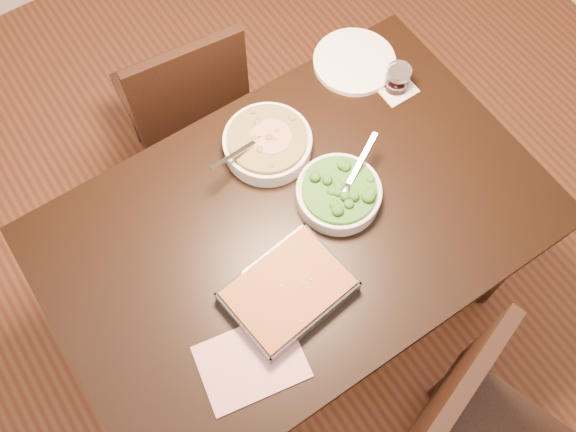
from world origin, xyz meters
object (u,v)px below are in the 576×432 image
at_px(dinner_plate, 354,62).
at_px(chair_far, 186,100).
at_px(wine_tumbler, 397,78).
at_px(broccoli_bowl, 339,193).
at_px(table, 296,236).
at_px(baking_dish, 288,291).
at_px(stew_bowl, 268,143).

distance_m(dinner_plate, chair_far, 0.65).
bearing_deg(wine_tumbler, broccoli_bowl, -150.22).
height_order(table, chair_far, chair_far).
xyz_separation_m(table, baking_dish, (-0.14, -0.16, 0.12)).
bearing_deg(dinner_plate, wine_tumbler, -71.29).
distance_m(wine_tumbler, dinner_plate, 0.16).
relative_size(table, wine_tumbler, 16.40).
relative_size(stew_bowl, wine_tumbler, 3.40).
bearing_deg(baking_dish, dinner_plate, 34.25).
xyz_separation_m(baking_dish, chair_far, (0.15, 0.89, -0.30)).
bearing_deg(baking_dish, stew_bowl, 57.11).
bearing_deg(chair_far, stew_bowl, 102.04).
bearing_deg(chair_far, table, 95.05).
distance_m(table, stew_bowl, 0.29).
relative_size(broccoli_bowl, baking_dish, 0.78).
distance_m(table, wine_tumbler, 0.58).
distance_m(baking_dish, wine_tumbler, 0.75).
bearing_deg(stew_bowl, baking_dish, -116.35).
distance_m(stew_bowl, wine_tumbler, 0.45).
height_order(stew_bowl, wine_tumbler, stew_bowl).
bearing_deg(broccoli_bowl, dinner_plate, 48.06).
bearing_deg(broccoli_bowl, wine_tumbler, 29.78).
relative_size(stew_bowl, dinner_plate, 1.11).
relative_size(broccoli_bowl, dinner_plate, 1.00).
bearing_deg(stew_bowl, wine_tumbler, -4.27).
bearing_deg(baking_dish, wine_tumbler, 23.20).
bearing_deg(broccoli_bowl, baking_dish, -150.30).
height_order(baking_dish, wine_tumbler, wine_tumbler).
bearing_deg(wine_tumbler, table, -157.66).
height_order(wine_tumbler, chair_far, chair_far).
relative_size(broccoli_bowl, chair_far, 0.31).
distance_m(broccoli_bowl, baking_dish, 0.32).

